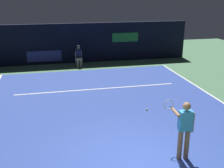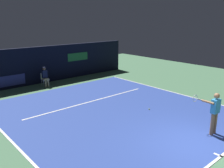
% 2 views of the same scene
% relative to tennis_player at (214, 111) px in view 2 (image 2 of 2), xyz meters
% --- Properties ---
extents(ground_plane, '(29.34, 29.34, 0.00)m').
position_rel_tennis_player_xyz_m(ground_plane, '(-1.35, 4.43, -0.99)').
color(ground_plane, '#4C7A56').
extents(court_surface, '(9.99, 11.00, 0.01)m').
position_rel_tennis_player_xyz_m(court_surface, '(-1.35, 4.43, -0.98)').
color(court_surface, '#2D479E').
rests_on(court_surface, ground).
extents(line_baseline, '(9.99, 0.10, 0.01)m').
position_rel_tennis_player_xyz_m(line_baseline, '(-1.35, -1.02, -0.97)').
color(line_baseline, white).
rests_on(line_baseline, court_surface).
extents(line_sideline_left, '(0.10, 11.00, 0.01)m').
position_rel_tennis_player_xyz_m(line_sideline_left, '(3.60, 4.43, -0.97)').
color(line_sideline_left, white).
rests_on(line_sideline_left, court_surface).
extents(line_sideline_right, '(0.10, 11.00, 0.01)m').
position_rel_tennis_player_xyz_m(line_sideline_right, '(-6.29, 4.43, -0.97)').
color(line_sideline_right, white).
rests_on(line_sideline_right, court_surface).
extents(line_service, '(7.79, 0.10, 0.01)m').
position_rel_tennis_player_xyz_m(line_service, '(-1.35, 6.36, -0.97)').
color(line_service, white).
rests_on(line_service, court_surface).
extents(line_centre_mark, '(0.10, 0.30, 0.01)m').
position_rel_tennis_player_xyz_m(line_centre_mark, '(-1.35, -0.92, -0.97)').
color(line_centre_mark, white).
rests_on(line_centre_mark, court_surface).
extents(back_wall, '(14.46, 0.33, 2.60)m').
position_rel_tennis_player_xyz_m(back_wall, '(-1.35, 12.08, 0.31)').
color(back_wall, black).
rests_on(back_wall, ground).
extents(tennis_player, '(0.57, 0.96, 1.73)m').
position_rel_tennis_player_xyz_m(tennis_player, '(0.00, 0.00, 0.00)').
color(tennis_player, '#8C6647').
rests_on(tennis_player, ground).
extents(line_judge_on_chair, '(0.45, 0.54, 1.32)m').
position_rel_tennis_player_xyz_m(line_judge_on_chair, '(-1.74, 11.02, -0.30)').
color(line_judge_on_chair, white).
rests_on(line_judge_on_chair, ground).
extents(tennis_ball, '(0.07, 0.07, 0.07)m').
position_rel_tennis_player_xyz_m(tennis_ball, '(0.15, 3.39, -0.94)').
color(tennis_ball, '#CCE033').
rests_on(tennis_ball, court_surface).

